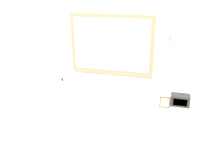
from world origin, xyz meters
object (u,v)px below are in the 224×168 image
Objects in this scene: soap_bottle at (63,86)px; appliance_box at (180,100)px; sink_basin at (92,96)px; picture_frame at (165,102)px.

appliance_box is at bearing 0.03° from soap_bottle.
soap_bottle is at bearing -179.97° from appliance_box.
sink_basin is 3.43× the size of picture_frame.
soap_bottle is 0.88× the size of appliance_box.
sink_basin is 2.20× the size of appliance_box.
picture_frame is (-0.17, -0.12, 0.01)m from appliance_box.
appliance_box is (1.45, 0.00, -0.02)m from soap_bottle.
soap_bottle is 1.29m from picture_frame.
sink_basin is 2.50× the size of soap_bottle.
appliance_box is (1.04, 0.07, 0.04)m from sink_basin.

